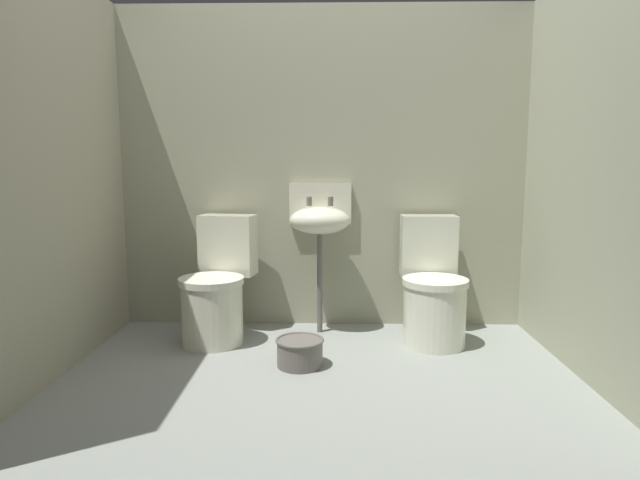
{
  "coord_description": "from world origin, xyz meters",
  "views": [
    {
      "loc": [
        0.06,
        -2.67,
        1.11
      ],
      "look_at": [
        0.0,
        0.25,
        0.7
      ],
      "focal_mm": 30.18,
      "sensor_mm": 36.0,
      "label": 1
    }
  ],
  "objects": [
    {
      "name": "ground_plane",
      "position": [
        0.0,
        0.0,
        -0.04
      ],
      "size": [
        3.14,
        2.4,
        0.08
      ],
      "primitive_type": "cube",
      "color": "gray"
    },
    {
      "name": "wall_back",
      "position": [
        0.0,
        1.05,
        1.08
      ],
      "size": [
        3.14,
        0.1,
        2.15
      ],
      "primitive_type": "cube",
      "color": "#A0A084",
      "rests_on": "ground"
    },
    {
      "name": "wall_left",
      "position": [
        -1.42,
        0.1,
        1.08
      ],
      "size": [
        0.1,
        2.2,
        2.15
      ],
      "primitive_type": "cube",
      "color": "#9F9B82",
      "rests_on": "ground"
    },
    {
      "name": "wall_right",
      "position": [
        1.42,
        0.1,
        1.08
      ],
      "size": [
        0.1,
        2.2,
        2.15
      ],
      "primitive_type": "cube",
      "color": "#9EA287",
      "rests_on": "ground"
    },
    {
      "name": "toilet_left",
      "position": [
        -0.66,
        0.65,
        0.32
      ],
      "size": [
        0.48,
        0.65,
        0.78
      ],
      "rotation": [
        0.0,
        0.0,
        2.97
      ],
      "color": "silver",
      "rests_on": "ground"
    },
    {
      "name": "toilet_right",
      "position": [
        0.7,
        0.65,
        0.32
      ],
      "size": [
        0.41,
        0.6,
        0.78
      ],
      "rotation": [
        0.0,
        0.0,
        3.12
      ],
      "color": "silver",
      "rests_on": "ground"
    },
    {
      "name": "sink",
      "position": [
        -0.01,
        0.84,
        0.75
      ],
      "size": [
        0.42,
        0.35,
        0.99
      ],
      "color": "#645D58",
      "rests_on": "ground"
    },
    {
      "name": "bucket",
      "position": [
        -0.11,
        0.19,
        0.08
      ],
      "size": [
        0.27,
        0.27,
        0.16
      ],
      "color": "#645D58",
      "rests_on": "ground"
    }
  ]
}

